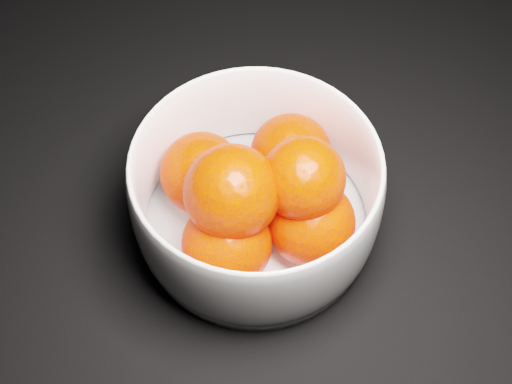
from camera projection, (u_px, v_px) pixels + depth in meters
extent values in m
cylinder|color=white|center=(256.00, 224.00, 0.67)|extent=(0.21, 0.21, 0.01)
sphere|color=#FF2500|center=(291.00, 154.00, 0.66)|extent=(0.08, 0.08, 0.08)
sphere|color=#FF2500|center=(202.00, 173.00, 0.65)|extent=(0.08, 0.08, 0.08)
sphere|color=#FF2500|center=(227.00, 244.00, 0.61)|extent=(0.08, 0.08, 0.08)
sphere|color=#FF2500|center=(311.00, 223.00, 0.62)|extent=(0.08, 0.08, 0.08)
sphere|color=#FF2500|center=(232.00, 192.00, 0.59)|extent=(0.08, 0.08, 0.08)
sphere|color=#FF2500|center=(303.00, 179.00, 0.59)|extent=(0.07, 0.07, 0.07)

